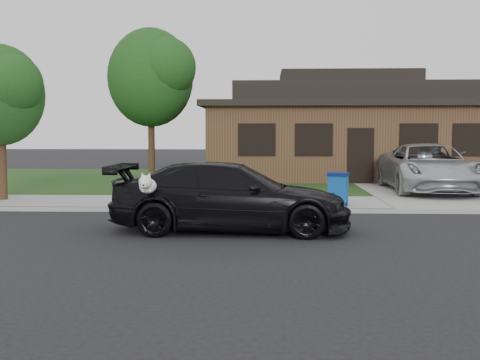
{
  "coord_description": "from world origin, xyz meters",
  "views": [
    {
      "loc": [
        0.37,
        -12.33,
        2.15
      ],
      "look_at": [
        -0.19,
        0.59,
        1.1
      ],
      "focal_mm": 45.0,
      "sensor_mm": 36.0,
      "label": 1
    }
  ],
  "objects": [
    {
      "name": "tree_2",
      "position": [
        -7.38,
        5.11,
        3.27
      ],
      "size": [
        2.73,
        2.6,
        4.59
      ],
      "color": "#332114",
      "rests_on": "ground"
    },
    {
      "name": "driveway",
      "position": [
        6.0,
        10.0,
        0.07
      ],
      "size": [
        4.5,
        13.0,
        0.14
      ],
      "primitive_type": "cube",
      "color": "gray",
      "rests_on": "ground"
    },
    {
      "name": "curb",
      "position": [
        0.0,
        3.5,
        0.06
      ],
      "size": [
        60.0,
        0.12,
        0.12
      ],
      "primitive_type": "cube",
      "color": "gray",
      "rests_on": "ground"
    },
    {
      "name": "tree_0",
      "position": [
        -4.34,
        12.88,
        4.48
      ],
      "size": [
        3.78,
        3.6,
        6.34
      ],
      "color": "#332114",
      "rests_on": "ground"
    },
    {
      "name": "recycling_bin",
      "position": [
        2.34,
        4.16,
        0.58
      ],
      "size": [
        0.67,
        0.67,
        0.91
      ],
      "rotation": [
        0.0,
        0.0,
        -0.27
      ],
      "color": "#0D4794",
      "rests_on": "sidewalk"
    },
    {
      "name": "sedan",
      "position": [
        -0.4,
        0.49,
        0.75
      ],
      "size": [
        5.2,
        2.53,
        1.49
      ],
      "rotation": [
        0.0,
        0.0,
        1.53
      ],
      "color": "black",
      "rests_on": "ground"
    },
    {
      "name": "house",
      "position": [
        4.0,
        15.0,
        2.13
      ],
      "size": [
        12.6,
        8.6,
        4.65
      ],
      "color": "#422B1C",
      "rests_on": "ground"
    },
    {
      "name": "sidewalk",
      "position": [
        0.0,
        5.0,
        0.06
      ],
      "size": [
        60.0,
        3.0,
        0.12
      ],
      "primitive_type": "cube",
      "color": "gray",
      "rests_on": "ground"
    },
    {
      "name": "lawn",
      "position": [
        0.0,
        13.0,
        0.07
      ],
      "size": [
        60.0,
        13.0,
        0.13
      ],
      "primitive_type": "cube",
      "color": "#193814",
      "rests_on": "ground"
    },
    {
      "name": "ground",
      "position": [
        0.0,
        0.0,
        0.0
      ],
      "size": [
        120.0,
        120.0,
        0.0
      ],
      "primitive_type": "plane",
      "color": "black",
      "rests_on": "ground"
    },
    {
      "name": "minivan",
      "position": [
        5.81,
        8.06,
        0.94
      ],
      "size": [
        2.79,
        5.82,
        1.6
      ],
      "primitive_type": "imported",
      "rotation": [
        0.0,
        0.0,
        -0.02
      ],
      "color": "#B6B9BD",
      "rests_on": "driveway"
    }
  ]
}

